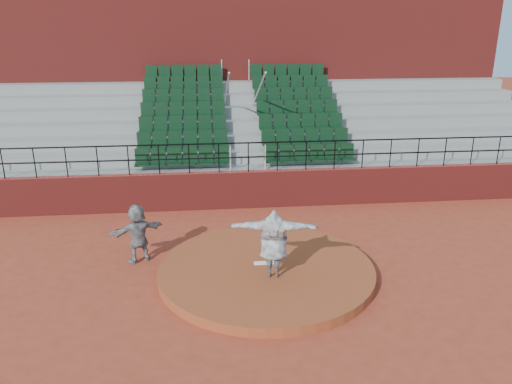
{
  "coord_description": "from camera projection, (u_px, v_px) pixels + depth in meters",
  "views": [
    {
      "loc": [
        -1.46,
        -11.34,
        6.16
      ],
      "look_at": [
        0.0,
        2.5,
        1.4
      ],
      "focal_mm": 35.0,
      "sensor_mm": 36.0,
      "label": 1
    }
  ],
  "objects": [
    {
      "name": "ground",
      "position": [
        266.0,
        275.0,
        12.81
      ],
      "size": [
        90.0,
        90.0,
        0.0
      ],
      "primitive_type": "plane",
      "color": "maroon",
      "rests_on": "ground"
    },
    {
      "name": "pitchers_mound",
      "position": [
        266.0,
        270.0,
        12.77
      ],
      "size": [
        5.5,
        5.5,
        0.25
      ],
      "primitive_type": "cylinder",
      "color": "brown",
      "rests_on": "ground"
    },
    {
      "name": "pitching_rubber",
      "position": [
        266.0,
        263.0,
        12.87
      ],
      "size": [
        0.6,
        0.15,
        0.03
      ],
      "primitive_type": "cube",
      "color": "white",
      "rests_on": "pitchers_mound"
    },
    {
      "name": "boundary_wall",
      "position": [
        248.0,
        189.0,
        17.31
      ],
      "size": [
        24.0,
        0.3,
        1.3
      ],
      "primitive_type": "cube",
      "color": "maroon",
      "rests_on": "ground"
    },
    {
      "name": "wall_railing",
      "position": [
        248.0,
        151.0,
        16.86
      ],
      "size": [
        24.04,
        0.05,
        1.03
      ],
      "color": "black",
      "rests_on": "boundary_wall"
    },
    {
      "name": "seating_deck",
      "position": [
        240.0,
        143.0,
        20.48
      ],
      "size": [
        24.0,
        5.97,
        4.63
      ],
      "color": "gray",
      "rests_on": "ground"
    },
    {
      "name": "press_box_facade",
      "position": [
        234.0,
        80.0,
        23.52
      ],
      "size": [
        24.0,
        3.0,
        7.1
      ],
      "primitive_type": "cube",
      "color": "maroon",
      "rests_on": "ground"
    },
    {
      "name": "pitcher",
      "position": [
        274.0,
        244.0,
        11.97
      ],
      "size": [
        2.19,
        0.91,
        1.73
      ],
      "primitive_type": "imported",
      "rotation": [
        0.0,
        0.0,
        2.98
      ],
      "color": "black",
      "rests_on": "pitchers_mound"
    },
    {
      "name": "fielder",
      "position": [
        138.0,
        233.0,
        13.32
      ],
      "size": [
        1.56,
        1.08,
        1.62
      ],
      "primitive_type": "imported",
      "rotation": [
        0.0,
        0.0,
        3.59
      ],
      "color": "black",
      "rests_on": "ground"
    }
  ]
}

